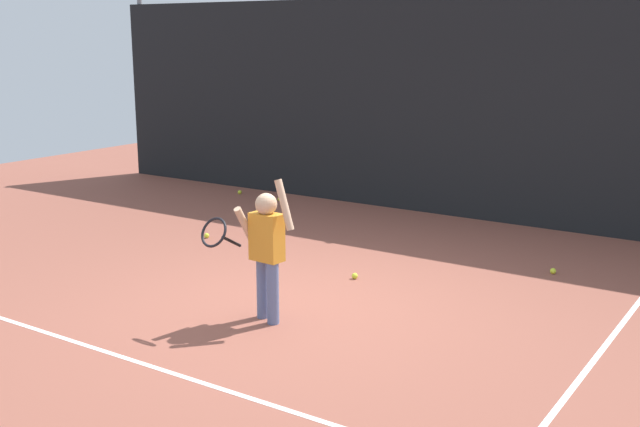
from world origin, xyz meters
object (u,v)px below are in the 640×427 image
object	(u,v)px
tennis_player	(265,245)
tennis_ball_0	(280,199)
tennis_ball_4	(355,276)
tennis_ball_5	(553,271)
tennis_ball_3	(240,192)
tennis_ball_1	(207,236)

from	to	relation	value
tennis_player	tennis_ball_0	size ratio (longest dim) A/B	20.46
tennis_player	tennis_ball_0	world-z (taller)	tennis_player
tennis_ball_4	tennis_ball_5	bearing A→B (deg)	38.09
tennis_ball_0	tennis_ball_4	xyz separation A→B (m)	(3.07, -2.79, 0.00)
tennis_ball_4	tennis_ball_3	bearing A→B (deg)	143.99
tennis_ball_0	tennis_ball_5	bearing A→B (deg)	-16.47
tennis_player	tennis_ball_5	distance (m)	3.48
tennis_ball_1	tennis_ball_4	distance (m)	2.54
tennis_ball_3	tennis_ball_5	bearing A→B (deg)	-14.85
tennis_ball_1	tennis_ball_3	xyz separation A→B (m)	(-1.46, 2.46, 0.00)
tennis_ball_0	tennis_ball_1	size ratio (longest dim) A/B	1.00
tennis_ball_3	tennis_ball_1	bearing A→B (deg)	-59.37
tennis_ball_1	tennis_ball_0	bearing A→B (deg)	103.44
tennis_ball_0	tennis_ball_4	size ratio (longest dim) A/B	1.00
tennis_ball_0	tennis_ball_5	size ratio (longest dim) A/B	1.00
tennis_ball_0	tennis_ball_5	xyz separation A→B (m)	(4.81, -1.42, 0.00)
tennis_ball_3	tennis_ball_5	world-z (taller)	same
tennis_player	tennis_ball_1	world-z (taller)	tennis_player
tennis_ball_1	tennis_ball_3	bearing A→B (deg)	120.63
tennis_ball_4	tennis_ball_5	distance (m)	2.21
tennis_player	tennis_ball_5	world-z (taller)	tennis_player
tennis_player	tennis_ball_4	distance (m)	1.69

